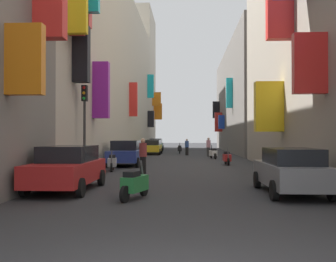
# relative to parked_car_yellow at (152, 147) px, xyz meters

# --- Properties ---
(ground_plane) EXTENTS (140.00, 140.00, 0.00)m
(ground_plane) POSITION_rel_parked_car_yellow_xyz_m (3.42, -5.77, -0.77)
(ground_plane) COLOR #2D2D30
(building_left_mid_b) EXTENTS (6.88, 34.66, 15.12)m
(building_left_mid_b) POSITION_rel_parked_car_yellow_xyz_m (-4.58, -3.34, 6.79)
(building_left_mid_b) COLOR #BCB29E
(building_left_mid_b) RESTS_ON ground
(building_left_mid_c) EXTENTS (7.29, 10.24, 20.31)m
(building_left_mid_c) POSITION_rel_parked_car_yellow_xyz_m (-4.58, 19.11, 9.38)
(building_left_mid_c) COLOR #BCB29E
(building_left_mid_c) RESTS_ON ground
(building_right_far) EXTENTS (7.02, 30.82, 12.56)m
(building_right_far) POSITION_rel_parked_car_yellow_xyz_m (11.41, 8.83, 5.51)
(building_right_far) COLOR slate
(building_right_far) RESTS_ON ground
(parked_car_yellow) EXTENTS (1.96, 4.35, 1.45)m
(parked_car_yellow) POSITION_rel_parked_car_yellow_xyz_m (0.00, 0.00, 0.00)
(parked_car_yellow) COLOR gold
(parked_car_yellow) RESTS_ON ground
(parked_car_blue) EXTENTS (2.00, 3.95, 1.59)m
(parked_car_blue) POSITION_rel_parked_car_yellow_xyz_m (-0.27, -15.43, 0.05)
(parked_car_blue) COLOR navy
(parked_car_blue) RESTS_ON ground
(parked_car_black) EXTENTS (1.88, 4.09, 1.52)m
(parked_car_black) POSITION_rel_parked_car_yellow_xyz_m (-0.52, 11.67, 0.02)
(parked_car_black) COLOR black
(parked_car_black) RESTS_ON ground
(parked_car_red) EXTENTS (1.92, 4.42, 1.54)m
(parked_car_red) POSITION_rel_parked_car_yellow_xyz_m (-0.53, -26.64, 0.04)
(parked_car_red) COLOR #B21E1E
(parked_car_red) RESTS_ON ground
(parked_car_grey) EXTENTS (1.85, 4.25, 1.49)m
(parked_car_grey) POSITION_rel_parked_car_yellow_xyz_m (6.95, -27.12, 0.02)
(parked_car_grey) COLOR slate
(parked_car_grey) RESTS_ON ground
(parked_car_green) EXTENTS (1.85, 4.48, 1.45)m
(parked_car_green) POSITION_rel_parked_car_yellow_xyz_m (-0.20, 5.43, 0.00)
(parked_car_green) COLOR #236638
(parked_car_green) RESTS_ON ground
(scooter_silver) EXTENTS (0.58, 1.82, 1.13)m
(scooter_silver) POSITION_rel_parked_car_yellow_xyz_m (-0.43, -19.05, -0.30)
(scooter_silver) COLOR #ADADB2
(scooter_silver) RESTS_ON ground
(scooter_white) EXTENTS (0.64, 1.83, 1.13)m
(scooter_white) POSITION_rel_parked_car_yellow_xyz_m (5.73, -7.52, -0.30)
(scooter_white) COLOR silver
(scooter_white) RESTS_ON ground
(scooter_red) EXTENTS (0.48, 1.77, 1.13)m
(scooter_red) POSITION_rel_parked_car_yellow_xyz_m (6.18, -14.26, -0.30)
(scooter_red) COLOR red
(scooter_red) RESTS_ON ground
(scooter_green) EXTENTS (0.74, 1.79, 1.13)m
(scooter_green) POSITION_rel_parked_car_yellow_xyz_m (2.04, -28.40, -0.30)
(scooter_green) COLOR #287F3D
(scooter_green) RESTS_ON ground
(scooter_black) EXTENTS (0.46, 1.80, 1.13)m
(scooter_black) POSITION_rel_parked_car_yellow_xyz_m (2.79, 2.42, -0.30)
(scooter_black) COLOR black
(scooter_black) RESTS_ON ground
(pedestrian_crossing) EXTENTS (0.40, 0.40, 1.76)m
(pedestrian_crossing) POSITION_rel_parked_car_yellow_xyz_m (1.40, -20.51, 0.11)
(pedestrian_crossing) COLOR black
(pedestrian_crossing) RESTS_ON ground
(pedestrian_near_left) EXTENTS (0.38, 0.38, 1.59)m
(pedestrian_near_left) POSITION_rel_parked_car_yellow_xyz_m (3.57, -1.63, 0.02)
(pedestrian_near_left) COLOR black
(pedestrian_near_left) RESTS_ON ground
(pedestrian_near_right) EXTENTS (0.52, 0.52, 1.72)m
(pedestrian_near_right) POSITION_rel_parked_car_yellow_xyz_m (5.54, -4.03, 0.09)
(pedestrian_near_right) COLOR #2F2F2F
(pedestrian_near_right) RESTS_ON ground
(traffic_light_near_corner) EXTENTS (0.26, 0.34, 4.27)m
(traffic_light_near_corner) POSITION_rel_parked_car_yellow_xyz_m (-1.23, -21.77, 2.14)
(traffic_light_near_corner) COLOR #2D2D2D
(traffic_light_near_corner) RESTS_ON ground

